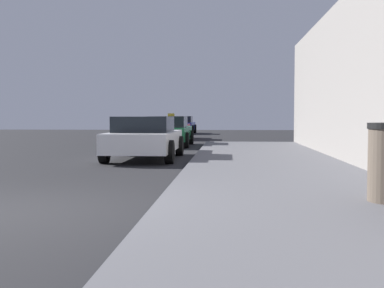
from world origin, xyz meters
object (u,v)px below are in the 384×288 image
at_px(car_red, 171,127).
at_px(car_blue, 181,125).
at_px(car_white, 145,138).
at_px(car_green, 168,131).

relative_size(car_red, car_blue, 0.97).
bearing_deg(car_blue, car_red, -88.31).
distance_m(car_white, car_green, 6.57).
relative_size(car_white, car_blue, 1.04).
height_order(car_white, car_red, car_red).
height_order(car_green, car_blue, same).
height_order(car_white, car_green, same).
distance_m(car_green, car_red, 6.61).
bearing_deg(car_white, car_green, 90.67).
relative_size(car_white, car_red, 1.07).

